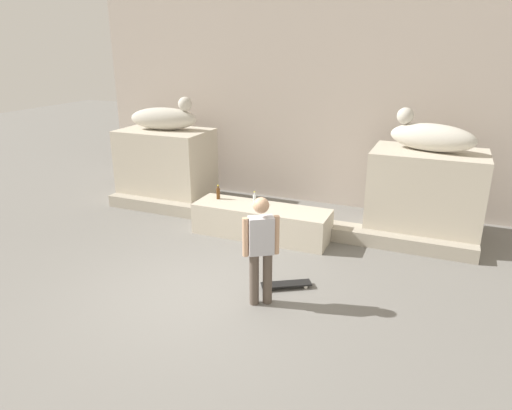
{
  "coord_description": "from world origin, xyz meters",
  "views": [
    {
      "loc": [
        3.24,
        -5.57,
        3.69
      ],
      "look_at": [
        0.38,
        1.28,
        1.1
      ],
      "focal_mm": 32.53,
      "sensor_mm": 36.0,
      "label": 1
    }
  ],
  "objects_px": {
    "statue_reclining_right": "(430,136)",
    "skateboard": "(286,284)",
    "bottle_clear": "(255,199)",
    "statue_reclining_left": "(165,118)",
    "skater": "(261,247)",
    "bottle_brown": "(218,193)"
  },
  "relations": [
    {
      "from": "statue_reclining_right",
      "to": "skateboard",
      "type": "distance_m",
      "value": 4.02
    },
    {
      "from": "statue_reclining_left",
      "to": "skateboard",
      "type": "relative_size",
      "value": 2.13
    },
    {
      "from": "statue_reclining_right",
      "to": "bottle_clear",
      "type": "distance_m",
      "value": 3.57
    },
    {
      "from": "statue_reclining_left",
      "to": "bottle_brown",
      "type": "distance_m",
      "value": 2.56
    },
    {
      "from": "statue_reclining_right",
      "to": "bottle_clear",
      "type": "bearing_deg",
      "value": 33.45
    },
    {
      "from": "bottle_clear",
      "to": "statue_reclining_left",
      "type": "bearing_deg",
      "value": 157.89
    },
    {
      "from": "bottle_clear",
      "to": "bottle_brown",
      "type": "height_order",
      "value": "bottle_brown"
    },
    {
      "from": "skateboard",
      "to": "bottle_clear",
      "type": "height_order",
      "value": "bottle_clear"
    },
    {
      "from": "statue_reclining_left",
      "to": "skateboard",
      "type": "xyz_separation_m",
      "value": [
        4.1,
        -3.01,
        -1.98
      ]
    },
    {
      "from": "bottle_brown",
      "to": "statue_reclining_right",
      "type": "bearing_deg",
      "value": 15.49
    },
    {
      "from": "statue_reclining_right",
      "to": "bottle_brown",
      "type": "distance_m",
      "value": 4.3
    },
    {
      "from": "bottle_clear",
      "to": "skater",
      "type": "bearing_deg",
      "value": -65.2
    },
    {
      "from": "statue_reclining_right",
      "to": "skateboard",
      "type": "relative_size",
      "value": 2.14
    },
    {
      "from": "statue_reclining_left",
      "to": "bottle_brown",
      "type": "xyz_separation_m",
      "value": [
        1.92,
        -1.09,
        -1.29
      ]
    },
    {
      "from": "skateboard",
      "to": "bottle_clear",
      "type": "xyz_separation_m",
      "value": [
        -1.35,
        1.9,
        0.67
      ]
    },
    {
      "from": "statue_reclining_right",
      "to": "skateboard",
      "type": "xyz_separation_m",
      "value": [
        -1.78,
        -3.01,
        -1.98
      ]
    },
    {
      "from": "bottle_brown",
      "to": "bottle_clear",
      "type": "bearing_deg",
      "value": -1.55
    },
    {
      "from": "statue_reclining_left",
      "to": "statue_reclining_right",
      "type": "xyz_separation_m",
      "value": [
        5.87,
        0.0,
        0.0
      ]
    },
    {
      "from": "statue_reclining_left",
      "to": "skater",
      "type": "bearing_deg",
      "value": -54.17
    },
    {
      "from": "statue_reclining_left",
      "to": "skateboard",
      "type": "distance_m",
      "value": 5.46
    },
    {
      "from": "statue_reclining_left",
      "to": "bottle_clear",
      "type": "distance_m",
      "value": 3.24
    },
    {
      "from": "statue_reclining_left",
      "to": "statue_reclining_right",
      "type": "relative_size",
      "value": 1.0
    }
  ]
}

